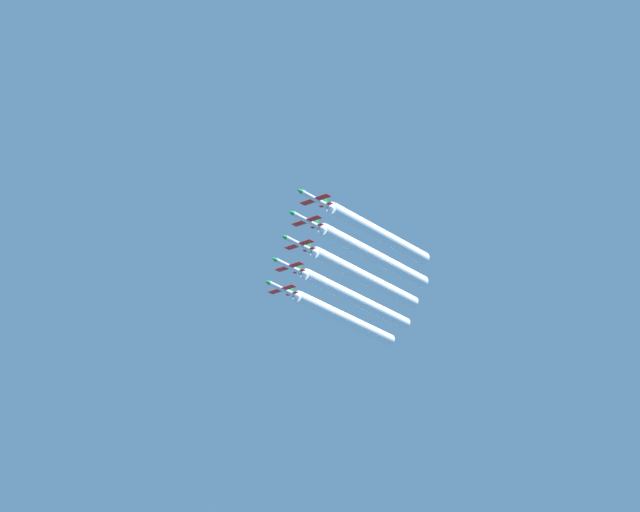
{
  "coord_description": "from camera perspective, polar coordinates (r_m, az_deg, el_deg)",
  "views": [
    {
      "loc": [
        -247.2,
        303.98,
        1.47
      ],
      "look_at": [
        0.13,
        -8.88,
        176.6
      ],
      "focal_mm": 98.58,
      "sensor_mm": 36.0,
      "label": 1
    }
  ],
  "objects": [
    {
      "name": "jet_lead",
      "position": [
        409.86,
        -0.22,
        1.9
      ],
      "size": [
        8.07,
        11.76,
        2.83
      ],
      "color": "silver"
    },
    {
      "name": "jet_fifth_echelon",
      "position": [
        448.16,
        -1.3,
        -1.04
      ],
      "size": [
        8.07,
        11.76,
        2.83
      ],
      "color": "silver"
    },
    {
      "name": "smoke_trail_lead",
      "position": [
        427.96,
        1.88,
        0.75
      ],
      "size": [
        3.16,
        39.56,
        3.16
      ],
      "color": "white"
    },
    {
      "name": "smoke_trail_fifth_echelon",
      "position": [
        467.27,
        0.76,
        -2.03
      ],
      "size": [
        3.16,
        42.1,
        3.16
      ],
      "color": "white"
    },
    {
      "name": "smoke_trail_second_echelon",
      "position": [
        438.66,
        1.73,
        0.02
      ],
      "size": [
        3.16,
        43.67,
        3.16
      ],
      "color": "white"
    },
    {
      "name": "jet_second_echelon",
      "position": [
        419.03,
        -0.5,
        1.2
      ],
      "size": [
        8.07,
        11.76,
        2.83
      ],
      "color": "silver"
    },
    {
      "name": "jet_third_echelon",
      "position": [
        428.92,
        -0.75,
        0.42
      ],
      "size": [
        8.07,
        11.76,
        2.83
      ],
      "color": "silver"
    },
    {
      "name": "jet_fourth_echelon",
      "position": [
        438.85,
        -1.07,
        -0.31
      ],
      "size": [
        8.07,
        11.76,
        2.83
      ],
      "color": "silver"
    },
    {
      "name": "smoke_trail_third_echelon",
      "position": [
        448.54,
        1.44,
        -0.7
      ],
      "size": [
        3.16,
        43.54,
        3.16
      ],
      "color": "white"
    },
    {
      "name": "smoke_trail_fourth_echelon",
      "position": [
        459.09,
        1.14,
        -1.4
      ],
      "size": [
        3.16,
        45.21,
        3.16
      ],
      "color": "white"
    }
  ]
}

